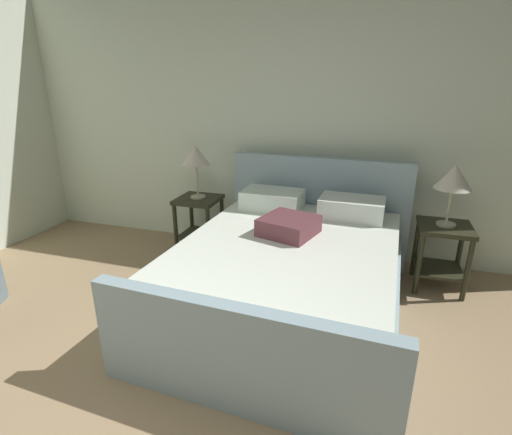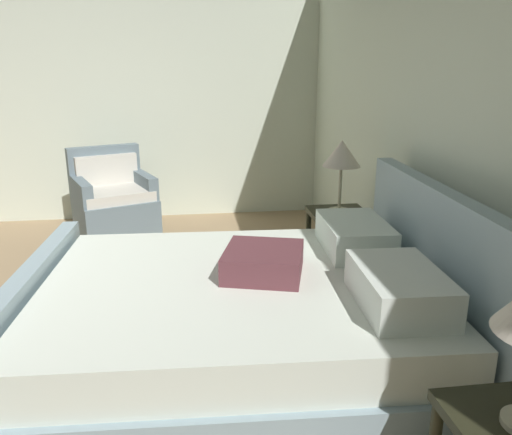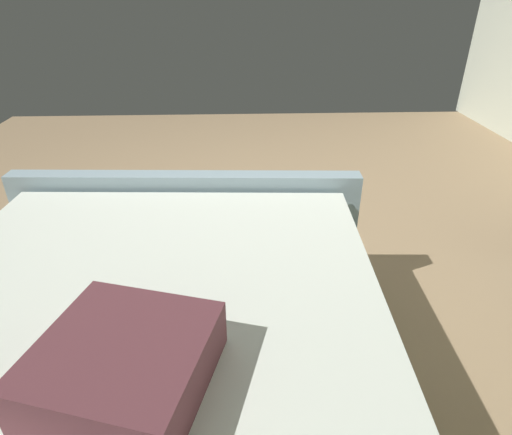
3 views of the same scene
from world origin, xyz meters
TOP-DOWN VIEW (x-y plane):
  - ground_plane at (0.00, 0.00)m, footprint 5.96×6.00m
  - bed at (0.35, 1.79)m, footprint 1.88×2.31m

SIDE VIEW (x-z plane):
  - ground_plane at x=0.00m, z-range -0.02..0.00m
  - bed at x=0.35m, z-range -0.20..0.88m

